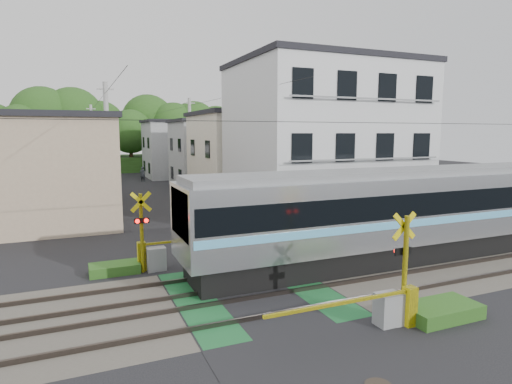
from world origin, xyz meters
name	(u,v)px	position (x,y,z in m)	size (l,w,h in m)	color
ground	(253,293)	(0.00, 0.00, 0.00)	(120.00, 120.00, 0.00)	black
track_bed	(253,292)	(0.00, 0.00, 0.04)	(120.00, 120.00, 0.14)	#47423A
crossing_signal_near	(393,300)	(2.59, -3.65, 0.71)	(4.74, 0.65, 3.09)	yellow
crossing_signal_far	(153,252)	(-2.59, 3.65, 0.71)	(4.74, 0.65, 3.09)	yellow
apartment_block	(324,142)	(8.50, 9.49, 4.66)	(10.20, 8.36, 9.30)	silver
houses_row	(142,156)	(0.25, 25.92, 3.24)	(22.07, 31.35, 6.80)	tan
tree_hill	(114,132)	(-0.11, 48.81, 5.31)	(40.00, 12.84, 11.02)	#274E1A
catenary	(402,174)	(6.00, 0.03, 3.70)	(60.00, 5.04, 7.00)	#2D2D33
utility_poles	(130,147)	(-1.05, 23.01, 4.08)	(7.90, 42.00, 8.00)	#A5A5A0
pedestrian	(143,174)	(1.46, 34.36, 0.82)	(0.60, 0.39, 1.64)	#32373F
weed_patches	(302,281)	(1.76, -0.09, 0.18)	(10.25, 8.80, 0.40)	#2D5E1E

